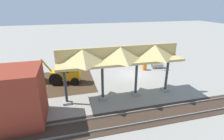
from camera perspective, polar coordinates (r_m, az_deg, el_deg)
ground_plane at (r=22.14m, az=6.85°, el=-1.32°), size 120.00×120.00×0.00m
dirt_work_zone at (r=20.69m, az=-18.33°, el=-3.92°), size 8.74×7.00×0.01m
platform_canopy at (r=15.29m, az=2.68°, el=5.05°), size 10.93×3.20×4.90m
rail_tracks at (r=15.41m, az=18.71°, el=-12.90°), size 60.00×2.58×0.15m
stop_sign at (r=23.47m, az=14.07°, el=4.25°), size 0.76×0.15×2.55m
backhoe at (r=19.81m, az=-15.24°, el=-0.71°), size 5.19×2.46×2.82m
dirt_mound at (r=21.21m, az=-21.96°, el=-3.81°), size 4.16×4.16×1.60m
concrete_pipe at (r=24.75m, az=14.56°, el=1.65°), size 1.64×1.21×0.88m
brick_utility_building at (r=14.35m, az=-30.23°, el=-7.94°), size 4.39×3.47×4.18m
traffic_barrel at (r=23.60m, az=10.56°, el=1.06°), size 0.56×0.56×0.90m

